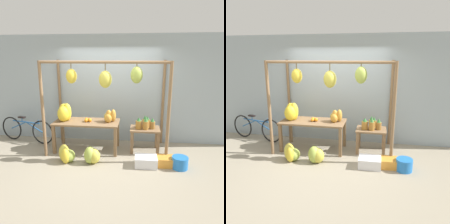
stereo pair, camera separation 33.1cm
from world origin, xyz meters
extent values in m
plane|color=gray|center=(0.00, 0.00, 0.00)|extent=(20.00, 20.00, 0.00)
cube|color=#99A8B2|center=(0.00, 1.38, 1.40)|extent=(8.00, 0.08, 2.80)
cylinder|color=brown|center=(-1.37, 0.17, 1.08)|extent=(0.07, 0.07, 2.17)
cylinder|color=brown|center=(1.37, 0.17, 1.08)|extent=(0.07, 0.07, 2.17)
cylinder|color=brown|center=(-1.37, 1.29, 1.08)|extent=(0.07, 0.07, 2.17)
cylinder|color=brown|center=(1.37, 1.29, 1.08)|extent=(0.07, 0.07, 2.17)
cylinder|color=brown|center=(0.00, 0.17, 2.14)|extent=(2.73, 0.06, 0.06)
cylinder|color=brown|center=(-0.68, 0.17, 2.05)|extent=(0.02, 0.02, 0.11)
ellipsoid|color=gold|center=(-0.68, 0.17, 1.85)|extent=(0.23, 0.21, 0.30)
cylinder|color=brown|center=(0.04, 0.17, 2.04)|extent=(0.02, 0.02, 0.14)
ellipsoid|color=gold|center=(0.04, 0.17, 1.79)|extent=(0.27, 0.24, 0.36)
cylinder|color=brown|center=(0.68, 0.17, 2.08)|extent=(0.02, 0.02, 0.05)
ellipsoid|color=#9EB247|center=(0.68, 0.17, 1.88)|extent=(0.25, 0.22, 0.34)
cube|color=brown|center=(-0.49, 0.63, 0.71)|extent=(1.55, 0.72, 0.04)
cube|color=brown|center=(-1.22, 0.32, 0.35)|extent=(0.07, 0.07, 0.69)
cube|color=brown|center=(0.24, 0.32, 0.35)|extent=(0.07, 0.07, 0.69)
cube|color=brown|center=(-1.22, 0.94, 0.35)|extent=(0.07, 0.07, 0.69)
cube|color=brown|center=(0.24, 0.94, 0.35)|extent=(0.07, 0.07, 0.69)
cube|color=brown|center=(0.91, 0.73, 0.56)|extent=(0.70, 0.52, 0.04)
cube|color=brown|center=(0.61, 0.52, 0.27)|extent=(0.07, 0.07, 0.54)
cube|color=brown|center=(1.22, 0.52, 0.27)|extent=(0.07, 0.07, 0.54)
cube|color=brown|center=(0.61, 0.94, 0.27)|extent=(0.07, 0.07, 0.54)
cube|color=brown|center=(1.22, 0.94, 0.27)|extent=(0.07, 0.07, 0.54)
ellipsoid|color=yellow|center=(-0.97, 0.63, 0.95)|extent=(0.29, 0.28, 0.43)
ellipsoid|color=yellow|center=(-1.02, 0.73, 0.93)|extent=(0.26, 0.24, 0.40)
ellipsoid|color=yellow|center=(-1.06, 0.66, 0.94)|extent=(0.32, 0.30, 0.42)
ellipsoid|color=yellow|center=(-1.04, 0.64, 0.93)|extent=(0.31, 0.33, 0.39)
ellipsoid|color=yellow|center=(-1.03, 0.56, 0.92)|extent=(0.39, 0.38, 0.37)
sphere|color=orange|center=(-0.40, 0.59, 0.78)|extent=(0.09, 0.09, 0.09)
sphere|color=orange|center=(-0.43, 0.63, 0.77)|extent=(0.08, 0.08, 0.08)
sphere|color=orange|center=(-0.49, 0.56, 0.77)|extent=(0.09, 0.09, 0.09)
sphere|color=orange|center=(-0.50, 0.65, 0.77)|extent=(0.09, 0.09, 0.09)
cylinder|color=#B27F38|center=(0.91, 0.81, 0.68)|extent=(0.13, 0.13, 0.20)
cone|color=#337538|center=(0.91, 0.81, 0.83)|extent=(0.09, 0.09, 0.10)
cylinder|color=#A3702D|center=(0.92, 0.64, 0.68)|extent=(0.14, 0.14, 0.20)
cone|color=#428442|center=(0.92, 0.64, 0.84)|extent=(0.10, 0.10, 0.13)
cylinder|color=#A3702D|center=(0.97, 0.84, 0.67)|extent=(0.12, 0.12, 0.18)
cone|color=#337538|center=(0.97, 0.84, 0.80)|extent=(0.09, 0.09, 0.09)
cylinder|color=olive|center=(1.08, 0.71, 0.67)|extent=(0.13, 0.13, 0.18)
cone|color=#337538|center=(1.08, 0.71, 0.80)|extent=(0.09, 0.09, 0.09)
cylinder|color=#A3702D|center=(0.76, 0.67, 0.68)|extent=(0.15, 0.15, 0.19)
cone|color=#337538|center=(0.76, 0.67, 0.81)|extent=(0.10, 0.10, 0.08)
ellipsoid|color=#9EB247|center=(-0.75, -0.07, 0.14)|extent=(0.37, 0.36, 0.28)
ellipsoid|color=gold|center=(-0.80, -0.04, 0.15)|extent=(0.29, 0.29, 0.31)
ellipsoid|color=gold|center=(-0.86, -0.03, 0.19)|extent=(0.33, 0.33, 0.38)
ellipsoid|color=gold|center=(-0.85, -0.07, 0.19)|extent=(0.25, 0.24, 0.39)
ellipsoid|color=gold|center=(-0.79, -0.14, 0.17)|extent=(0.26, 0.27, 0.34)
ellipsoid|color=gold|center=(-0.19, -0.06, 0.17)|extent=(0.38, 0.37, 0.33)
ellipsoid|color=#9EB247|center=(-0.27, -0.07, 0.19)|extent=(0.28, 0.31, 0.38)
cube|color=silver|center=(0.93, -0.05, 0.11)|extent=(0.46, 0.36, 0.21)
cylinder|color=blue|center=(1.62, -0.07, 0.12)|extent=(0.33, 0.33, 0.25)
torus|color=black|center=(-2.72, 1.07, 0.32)|extent=(0.64, 0.18, 0.65)
torus|color=black|center=(-1.73, 0.84, 0.32)|extent=(0.64, 0.18, 0.65)
cylinder|color=#235B9E|center=(-2.22, 0.96, 0.55)|extent=(0.85, 0.23, 0.03)
cylinder|color=#235B9E|center=(-2.47, 1.01, 0.44)|extent=(0.51, 0.15, 0.25)
cylinder|color=#235B9E|center=(-1.98, 0.90, 0.44)|extent=(0.51, 0.15, 0.25)
cylinder|color=#235B9E|center=(-2.35, 0.98, 0.60)|extent=(0.02, 0.02, 0.10)
cube|color=black|center=(-2.35, 0.98, 0.67)|extent=(0.21, 0.12, 0.04)
cylinder|color=#235B9E|center=(-1.83, 0.86, 0.60)|extent=(0.02, 0.02, 0.10)
ellipsoid|color=#B2993D|center=(0.00, 0.69, 0.84)|extent=(0.20, 0.21, 0.22)
ellipsoid|color=gold|center=(0.15, 0.69, 0.88)|extent=(0.14, 0.16, 0.30)
ellipsoid|color=gold|center=(0.04, 0.58, 0.83)|extent=(0.22, 0.21, 0.20)
ellipsoid|color=gold|center=(0.04, 0.68, 0.87)|extent=(0.22, 0.22, 0.28)
cube|color=orange|center=(1.35, 0.02, 0.09)|extent=(0.42, 0.32, 0.19)
camera|label=1|loc=(0.71, -4.31, 2.24)|focal=35.00mm
camera|label=2|loc=(1.04, -4.26, 2.24)|focal=35.00mm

